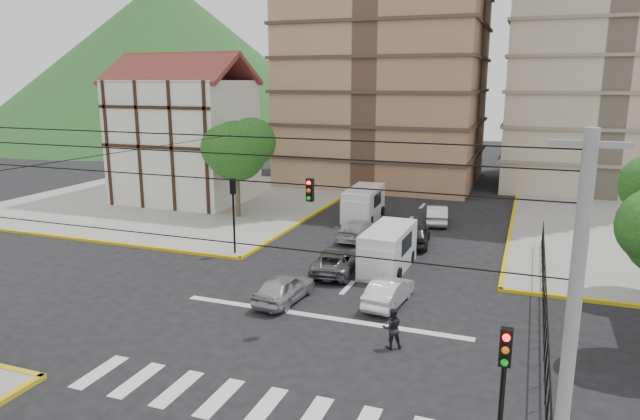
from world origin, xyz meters
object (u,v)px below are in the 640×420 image
at_px(van_right_lane, 387,251).
at_px(car_white_front_right, 389,292).
at_px(van_left_lane, 363,205).
at_px(car_silver_front_left, 284,288).
at_px(traffic_light_se, 503,387).
at_px(pedestrian_crosswalk, 392,328).
at_px(traffic_light_nw, 233,203).

height_order(van_right_lane, car_white_front_right, van_right_lane).
height_order(van_left_lane, car_white_front_right, van_left_lane).
height_order(van_left_lane, car_silver_front_left, van_left_lane).
xyz_separation_m(traffic_light_se, pedestrian_crosswalk, (-4.24, 7.22, -2.31)).
bearing_deg(traffic_light_nw, pedestrian_crosswalk, -36.43).
height_order(car_silver_front_left, pedestrian_crosswalk, pedestrian_crosswalk).
bearing_deg(pedestrian_crosswalk, van_right_lane, -99.55).
bearing_deg(car_white_front_right, van_right_lane, -69.37).
relative_size(car_silver_front_left, car_white_front_right, 1.03).
bearing_deg(car_silver_front_left, van_left_lane, -81.35).
relative_size(traffic_light_nw, car_white_front_right, 1.17).
relative_size(traffic_light_se, pedestrian_crosswalk, 2.76).
bearing_deg(van_right_lane, car_silver_front_left, -118.09).
bearing_deg(traffic_light_nw, van_right_lane, 2.39).
relative_size(traffic_light_nw, car_silver_front_left, 1.14).
distance_m(van_left_lane, car_white_front_right, 16.09).
bearing_deg(pedestrian_crosswalk, car_white_front_right, -99.41).
bearing_deg(car_white_front_right, van_left_lane, -63.98).
height_order(traffic_light_se, car_white_front_right, traffic_light_se).
bearing_deg(car_silver_front_left, traffic_light_se, 139.87).
xyz_separation_m(van_right_lane, pedestrian_crosswalk, (2.38, -8.76, -0.32)).
bearing_deg(pedestrian_crosswalk, traffic_light_nw, -61.19).
relative_size(traffic_light_se, traffic_light_nw, 1.00).
distance_m(van_left_lane, car_silver_front_left, 16.43).
xyz_separation_m(car_white_front_right, pedestrian_crosswalk, (1.14, -4.16, 0.18)).
bearing_deg(pedestrian_crosswalk, traffic_light_se, 95.69).
bearing_deg(van_left_lane, traffic_light_se, -69.62).
bearing_deg(van_right_lane, traffic_light_se, -65.96).
xyz_separation_m(traffic_light_se, van_right_lane, (-6.62, 15.97, -1.99)).
relative_size(traffic_light_se, car_silver_front_left, 1.14).
bearing_deg(pedestrian_crosswalk, van_left_lane, -95.37).
height_order(traffic_light_nw, pedestrian_crosswalk, traffic_light_nw).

